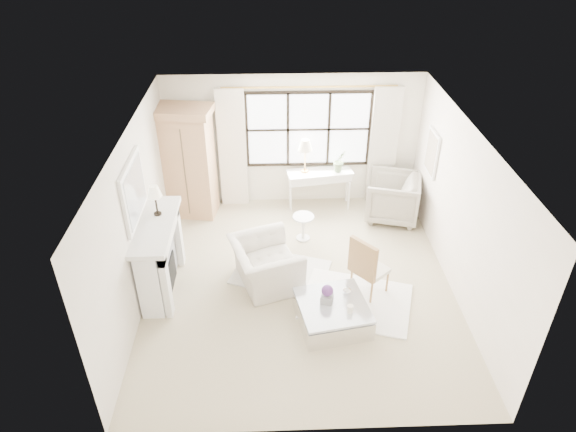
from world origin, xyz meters
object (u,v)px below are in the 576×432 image
Objects in this scene: club_armchair at (266,264)px; coffee_table at (332,314)px; console_table at (319,189)px; armoire at (187,162)px.

coffee_table is at bearing -153.52° from club_armchair.
coffee_table is (-0.09, -3.41, -0.22)m from console_table.
console_table is 1.17× the size of club_armchair.
club_armchair is at bearing -47.98° from armoire.
club_armchair is at bearing -123.53° from console_table.
console_table is at bearing 11.68° from armoire.
club_armchair is at bearing 124.50° from coffee_table.
console_table is 1.16× the size of coffee_table.
armoire is 1.92× the size of coffee_table.
club_armchair is 0.99× the size of coffee_table.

